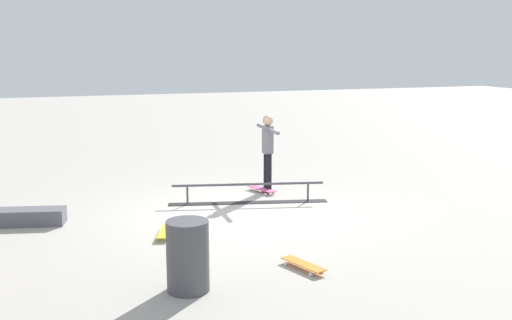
{
  "coord_description": "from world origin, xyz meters",
  "views": [
    {
      "loc": [
        3.4,
        10.95,
        3.23
      ],
      "look_at": [
        -0.42,
        -0.27,
        1.0
      ],
      "focal_mm": 42.8,
      "sensor_mm": 36.0,
      "label": 1
    }
  ],
  "objects_px": {
    "skateboard_main": "(262,189)",
    "loose_skateboard_orange": "(304,264)",
    "skater_main": "(268,147)",
    "skate_ledge": "(15,217)",
    "grind_rail": "(248,194)",
    "trash_bin": "(188,256)",
    "loose_skateboard_yellow": "(165,232)"
  },
  "relations": [
    {
      "from": "skateboard_main",
      "to": "loose_skateboard_orange",
      "type": "bearing_deg",
      "value": 148.53
    },
    {
      "from": "skater_main",
      "to": "skateboard_main",
      "type": "xyz_separation_m",
      "value": [
        0.15,
        0.03,
        -0.93
      ]
    },
    {
      "from": "skate_ledge",
      "to": "skateboard_main",
      "type": "distance_m",
      "value": 5.18
    },
    {
      "from": "grind_rail",
      "to": "trash_bin",
      "type": "xyz_separation_m",
      "value": [
        2.19,
        4.13,
        0.3
      ]
    },
    {
      "from": "skater_main",
      "to": "trash_bin",
      "type": "height_order",
      "value": "skater_main"
    },
    {
      "from": "grind_rail",
      "to": "skater_main",
      "type": "relative_size",
      "value": 1.9
    },
    {
      "from": "skateboard_main",
      "to": "loose_skateboard_yellow",
      "type": "height_order",
      "value": "same"
    },
    {
      "from": "loose_skateboard_orange",
      "to": "trash_bin",
      "type": "distance_m",
      "value": 1.84
    },
    {
      "from": "skater_main",
      "to": "trash_bin",
      "type": "distance_m",
      "value": 5.76
    },
    {
      "from": "skater_main",
      "to": "grind_rail",
      "type": "bearing_deg",
      "value": 140.04
    },
    {
      "from": "skater_main",
      "to": "loose_skateboard_orange",
      "type": "xyz_separation_m",
      "value": [
        1.14,
        4.71,
        -0.93
      ]
    },
    {
      "from": "grind_rail",
      "to": "loose_skateboard_yellow",
      "type": "distance_m",
      "value": 2.63
    },
    {
      "from": "skateboard_main",
      "to": "trash_bin",
      "type": "distance_m",
      "value": 5.65
    },
    {
      "from": "skateboard_main",
      "to": "loose_skateboard_orange",
      "type": "xyz_separation_m",
      "value": [
        0.99,
        4.68,
        0.0
      ]
    },
    {
      "from": "grind_rail",
      "to": "skate_ledge",
      "type": "bearing_deg",
      "value": 14.64
    },
    {
      "from": "grind_rail",
      "to": "loose_skateboard_orange",
      "type": "relative_size",
      "value": 3.99
    },
    {
      "from": "loose_skateboard_yellow",
      "to": "trash_bin",
      "type": "relative_size",
      "value": 0.85
    },
    {
      "from": "loose_skateboard_orange",
      "to": "loose_skateboard_yellow",
      "type": "distance_m",
      "value": 2.77
    },
    {
      "from": "loose_skateboard_yellow",
      "to": "trash_bin",
      "type": "height_order",
      "value": "trash_bin"
    },
    {
      "from": "trash_bin",
      "to": "skateboard_main",
      "type": "bearing_deg",
      "value": -119.33
    },
    {
      "from": "grind_rail",
      "to": "trash_bin",
      "type": "bearing_deg",
      "value": 75.03
    },
    {
      "from": "grind_rail",
      "to": "loose_skateboard_orange",
      "type": "xyz_separation_m",
      "value": [
        0.41,
        3.89,
        -0.11
      ]
    },
    {
      "from": "skater_main",
      "to": "loose_skateboard_orange",
      "type": "bearing_deg",
      "value": 167.87
    },
    {
      "from": "loose_skateboard_yellow",
      "to": "trash_bin",
      "type": "bearing_deg",
      "value": -165.03
    },
    {
      "from": "loose_skateboard_yellow",
      "to": "grind_rail",
      "type": "bearing_deg",
      "value": -32.68
    },
    {
      "from": "skateboard_main",
      "to": "trash_bin",
      "type": "bearing_deg",
      "value": 131.09
    },
    {
      "from": "skater_main",
      "to": "loose_skateboard_yellow",
      "type": "distance_m",
      "value": 3.83
    },
    {
      "from": "skate_ledge",
      "to": "trash_bin",
      "type": "height_order",
      "value": "trash_bin"
    },
    {
      "from": "trash_bin",
      "to": "loose_skateboard_yellow",
      "type": "bearing_deg",
      "value": -93.36
    },
    {
      "from": "loose_skateboard_orange",
      "to": "loose_skateboard_yellow",
      "type": "xyz_separation_m",
      "value": [
        1.63,
        -2.24,
        0.0
      ]
    },
    {
      "from": "skater_main",
      "to": "skateboard_main",
      "type": "relative_size",
      "value": 2.1
    },
    {
      "from": "loose_skateboard_orange",
      "to": "trash_bin",
      "type": "bearing_deg",
      "value": -101.63
    }
  ]
}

